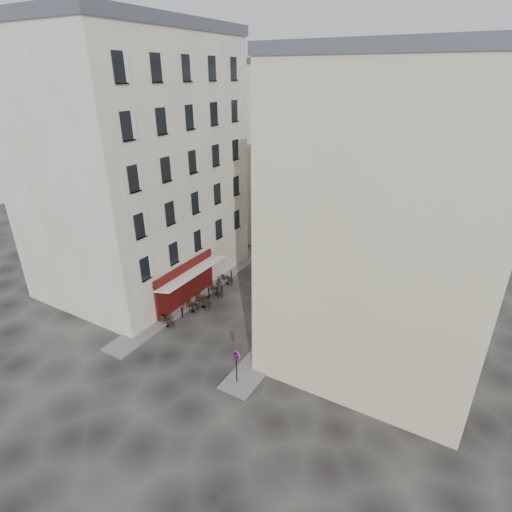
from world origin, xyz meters
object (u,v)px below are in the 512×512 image
Objects in this scene: bistro_table_a at (167,322)px; pedestrian at (219,288)px; no_parking_sign at (236,361)px; bistro_table_b at (193,308)px.

bistro_table_a is 0.61× the size of pedestrian.
bistro_table_a is at bearing 72.12° from pedestrian.
pedestrian is at bearing 79.47° from bistro_table_a.
bistro_table_b is at bearing 159.12° from no_parking_sign.
bistro_table_b is at bearing 71.17° from pedestrian.
no_parking_sign is at bearing -18.13° from bistro_table_a.
pedestrian reaches higher than bistro_table_b.
no_parking_sign is 8.26m from bistro_table_a.
bistro_table_a is at bearing 175.54° from no_parking_sign.
no_parking_sign is 10.45m from pedestrian.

